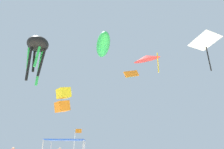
% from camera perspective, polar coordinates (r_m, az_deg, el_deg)
% --- Properties ---
extents(canopy_tent, '(2.74, 2.68, 2.42)m').
position_cam_1_polar(canopy_tent, '(14.88, -14.17, -19.66)').
color(canopy_tent, '#B2B2B7').
rests_on(canopy_tent, ground).
extents(banner_flag, '(0.61, 0.06, 3.43)m').
position_cam_1_polar(banner_flag, '(17.60, -11.49, -20.71)').
color(banner_flag, silver).
rests_on(banner_flag, ground).
extents(kite_parafoil_orange, '(2.97, 2.01, 2.07)m').
position_cam_1_polar(kite_parafoil_orange, '(29.24, 6.12, 0.16)').
color(kite_parafoil_orange, orange).
extents(kite_delta_red, '(4.68, 4.68, 3.18)m').
position_cam_1_polar(kite_delta_red, '(23.22, 10.74, 5.19)').
color(kite_delta_red, red).
extents(kite_octopus_black, '(3.39, 3.39, 5.89)m').
position_cam_1_polar(kite_octopus_black, '(23.93, -22.26, 8.15)').
color(kite_octopus_black, black).
extents(kite_inflatable_green, '(2.43, 6.04, 2.48)m').
position_cam_1_polar(kite_inflatable_green, '(24.66, -2.81, 9.15)').
color(kite_inflatable_green, green).
extents(kite_box_yellow, '(2.33, 2.27, 3.50)m').
position_cam_1_polar(kite_box_yellow, '(25.81, -15.09, -7.61)').
color(kite_box_yellow, yellow).
extents(kite_diamond_white, '(3.64, 3.61, 4.16)m').
position_cam_1_polar(kite_diamond_white, '(24.52, 27.10, 8.89)').
color(kite_diamond_white, white).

